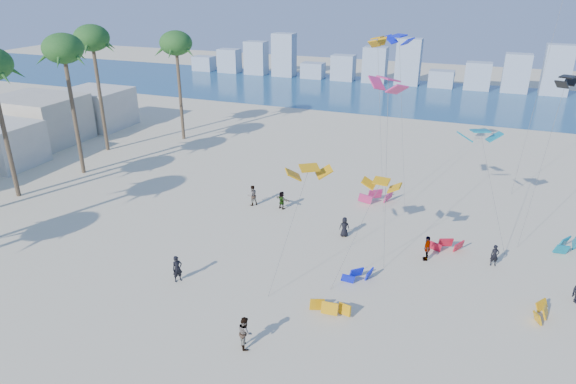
% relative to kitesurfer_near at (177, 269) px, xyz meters
% --- Properties ---
extents(ground, '(220.00, 220.00, 0.00)m').
position_rel_kitesurfer_near_xyz_m(ground, '(2.18, -9.08, -0.92)').
color(ground, beige).
rests_on(ground, ground).
extents(ocean, '(220.00, 220.00, 0.00)m').
position_rel_kitesurfer_near_xyz_m(ocean, '(2.18, 62.92, -0.92)').
color(ocean, navy).
rests_on(ocean, ground).
extents(kitesurfer_near, '(0.75, 0.81, 1.85)m').
position_rel_kitesurfer_near_xyz_m(kitesurfer_near, '(0.00, 0.00, 0.00)').
color(kitesurfer_near, black).
rests_on(kitesurfer_near, ground).
extents(kitesurfer_mid, '(1.13, 1.18, 1.92)m').
position_rel_kitesurfer_near_xyz_m(kitesurfer_mid, '(7.00, -4.26, 0.03)').
color(kitesurfer_mid, gray).
rests_on(kitesurfer_mid, ground).
extents(kitesurfers_far, '(26.31, 7.40, 1.91)m').
position_rel_kitesurfer_near_xyz_m(kitesurfers_far, '(11.74, 10.09, -0.03)').
color(kitesurfers_far, black).
rests_on(kitesurfers_far, ground).
extents(grounded_kites, '(18.00, 19.62, 1.06)m').
position_rel_kitesurfer_near_xyz_m(grounded_kites, '(15.04, 10.69, -0.48)').
color(grounded_kites, '#0C1ADA').
rests_on(grounded_kites, ground).
extents(flying_kites, '(26.38, 30.38, 18.59)m').
position_rel_kitesurfer_near_xyz_m(flying_kites, '(16.12, 15.16, 10.76)').
color(flying_kites, orange).
rests_on(flying_kites, ground).
extents(palm_row, '(9.86, 44.80, 14.08)m').
position_rel_kitesurfer_near_xyz_m(palm_row, '(-20.60, 7.09, 10.53)').
color(palm_row, brown).
rests_on(palm_row, ground).
extents(distant_skyline, '(85.00, 3.00, 8.40)m').
position_rel_kitesurfer_near_xyz_m(distant_skyline, '(0.99, 72.92, 2.16)').
color(distant_skyline, '#9EADBF').
rests_on(distant_skyline, ground).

